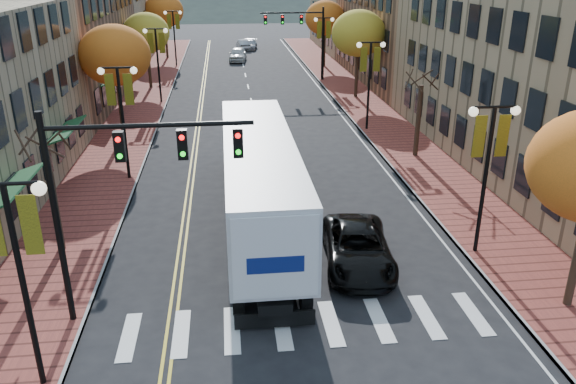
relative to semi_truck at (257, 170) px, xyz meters
name	(u,v)px	position (x,y,z in m)	size (l,w,h in m)	color
ground	(313,366)	(0.95, -9.89, -2.51)	(200.00, 200.00, 0.00)	black
sidewalk_left	(141,107)	(-8.05, 22.61, -2.43)	(4.00, 85.00, 0.15)	brown
sidewalk_right	(360,101)	(9.95, 22.61, -2.43)	(4.00, 85.00, 0.15)	brown
building_left_mid	(39,34)	(-16.05, 26.11, 2.99)	(12.00, 24.00, 11.00)	brown
building_left_far	(100,17)	(-16.05, 51.11, 2.24)	(12.00, 26.00, 9.50)	#9E8966
building_right_mid	(435,27)	(19.45, 32.11, 2.49)	(15.00, 24.00, 10.00)	brown
building_right_far	(377,6)	(19.45, 54.11, 2.99)	(15.00, 20.00, 11.00)	#9E8966
tree_left_a	(54,201)	(-8.05, -1.89, -0.26)	(0.28, 0.28, 4.20)	#382619
tree_left_b	(115,55)	(-8.05, 14.11, 2.94)	(4.48, 4.48, 7.21)	#382619
tree_left_c	(146,33)	(-8.05, 30.11, 2.55)	(4.16, 4.16, 6.69)	#382619
tree_left_d	(164,11)	(-8.05, 48.11, 3.10)	(4.61, 4.61, 7.42)	#382619
tree_right_b	(418,121)	(9.95, 8.11, -0.26)	(0.28, 0.28, 4.20)	#382619
tree_right_c	(358,33)	(9.95, 24.11, 2.94)	(4.48, 4.48, 7.21)	#382619
tree_right_d	(325,18)	(9.95, 40.11, 2.78)	(4.35, 4.35, 7.00)	#382619
lamp_left_a	(16,248)	(-6.55, -9.89, 1.79)	(1.96, 0.36, 6.05)	black
lamp_left_b	(121,101)	(-6.55, 6.11, 1.79)	(1.96, 0.36, 6.05)	black
lamp_left_c	(157,51)	(-6.55, 24.11, 1.79)	(1.96, 0.36, 6.05)	black
lamp_left_d	(174,27)	(-6.55, 42.11, 1.79)	(1.96, 0.36, 6.05)	black
lamp_right_a	(489,152)	(8.45, -3.89, 1.79)	(1.96, 0.36, 6.05)	black
lamp_right_b	(370,69)	(8.45, 14.11, 1.79)	(1.96, 0.36, 6.05)	black
lamp_right_c	(324,36)	(8.45, 32.11, 1.79)	(1.96, 0.36, 6.05)	black
traffic_mast_near	(117,178)	(-4.53, -6.90, 2.42)	(6.10, 0.35, 7.00)	black
traffic_mast_far	(303,30)	(6.42, 32.10, 2.42)	(6.10, 0.34, 7.00)	black
semi_truck	(257,170)	(0.00, 0.00, 0.00)	(2.81, 17.16, 4.29)	black
black_suv	(358,248)	(3.54, -4.24, -1.76)	(2.46, 5.35, 1.49)	black
car_far_white	(238,54)	(0.45, 45.25, -1.71)	(1.89, 4.70, 1.60)	silver
car_far_silver	(250,45)	(2.38, 55.02, -1.88)	(1.74, 4.29, 1.25)	#9B9CA2
car_far_oncoming	(243,45)	(1.45, 54.83, -1.84)	(1.40, 4.02, 1.32)	#A3A5AB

